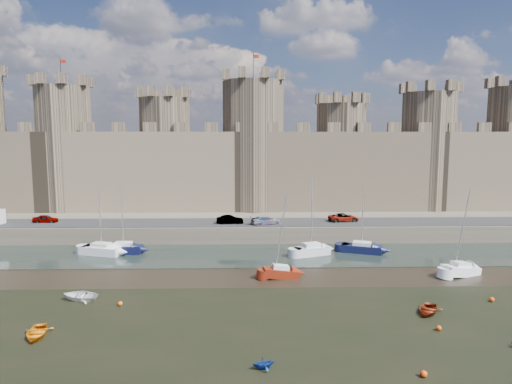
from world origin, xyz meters
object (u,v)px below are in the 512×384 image
(car_2, at_px, (266,220))
(dinghy_0, at_px, (36,333))
(sailboat_4, at_px, (281,272))
(sailboat_5, at_px, (460,269))
(sailboat_1, at_px, (124,248))
(car_1, at_px, (230,220))
(car_0, at_px, (46,219))
(sailboat_2, at_px, (311,250))
(dinghy_1, at_px, (264,364))
(sailboat_0, at_px, (102,249))
(sailboat_3, at_px, (362,248))
(car_3, at_px, (344,218))

(car_2, bearing_deg, dinghy_0, 131.64)
(sailboat_4, xyz_separation_m, sailboat_5, (20.57, 0.41, 0.02))
(sailboat_1, bearing_deg, car_1, 32.10)
(car_0, xyz_separation_m, car_1, (28.41, -1.62, 0.04))
(sailboat_1, xyz_separation_m, sailboat_5, (40.99, -10.53, -0.06))
(sailboat_1, bearing_deg, sailboat_2, 0.02)
(car_0, relative_size, sailboat_1, 0.38)
(sailboat_4, height_order, sailboat_5, sailboat_5)
(dinghy_1, bearing_deg, sailboat_0, 21.29)
(car_0, bearing_deg, sailboat_3, -102.81)
(car_1, xyz_separation_m, sailboat_2, (11.11, -9.23, -2.33))
(sailboat_1, height_order, dinghy_1, sailboat_1)
(car_3, xyz_separation_m, dinghy_1, (-14.07, -40.12, -2.75))
(sailboat_0, bearing_deg, car_3, 31.88)
(car_3, distance_m, dinghy_0, 47.24)
(sailboat_1, bearing_deg, car_2, 23.66)
(car_3, height_order, dinghy_1, car_3)
(sailboat_4, bearing_deg, sailboat_1, 143.86)
(car_2, xyz_separation_m, sailboat_4, (0.92, -18.07, -2.46))
(sailboat_2, xyz_separation_m, dinghy_0, (-25.35, -24.03, -0.51))
(car_0, distance_m, dinghy_1, 51.52)
(sailboat_2, bearing_deg, dinghy_1, -125.48)
(car_0, xyz_separation_m, sailboat_3, (46.57, -9.63, -2.39))
(car_2, distance_m, sailboat_4, 18.26)
(sailboat_0, xyz_separation_m, sailboat_4, (23.16, -10.34, -0.09))
(sailboat_2, height_order, sailboat_4, sailboat_2)
(car_2, distance_m, dinghy_0, 38.27)
(sailboat_4, xyz_separation_m, dinghy_0, (-20.55, -14.65, -0.38))
(car_1, bearing_deg, car_0, 84.74)
(sailboat_4, height_order, dinghy_1, sailboat_4)
(sailboat_3, xyz_separation_m, dinghy_1, (-14.57, -30.66, -0.33))
(sailboat_4, relative_size, dinghy_1, 6.06)
(sailboat_4, bearing_deg, sailboat_3, 33.85)
(sailboat_3, xyz_separation_m, sailboat_4, (-11.85, -10.61, -0.04))
(car_1, distance_m, dinghy_1, 38.93)
(sailboat_3, bearing_deg, dinghy_1, -94.99)
(sailboat_2, xyz_separation_m, sailboat_4, (-4.80, -9.38, -0.13))
(sailboat_0, xyz_separation_m, dinghy_0, (2.62, -24.99, -0.46))
(sailboat_5, bearing_deg, car_0, 137.60)
(car_1, distance_m, sailboat_2, 14.63)
(dinghy_0, bearing_deg, dinghy_1, -27.93)
(sailboat_0, bearing_deg, car_0, 155.55)
(car_3, height_order, sailboat_5, sailboat_5)
(sailboat_4, bearing_deg, car_1, 100.76)
(sailboat_1, height_order, dinghy_0, sailboat_1)
(sailboat_1, xyz_separation_m, dinghy_1, (17.70, -30.98, -0.38))
(car_1, xyz_separation_m, dinghy_0, (-14.24, -33.26, -2.84))
(sailboat_5, distance_m, dinghy_1, 31.00)
(car_3, relative_size, sailboat_0, 0.47)
(sailboat_3, bearing_deg, car_2, 170.11)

